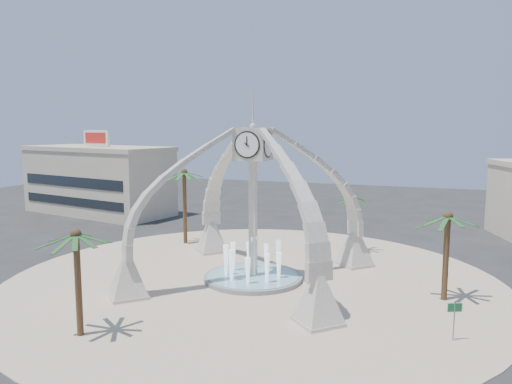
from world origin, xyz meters
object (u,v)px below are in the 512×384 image
(clock_tower, at_px, (253,202))
(palm_east, at_px, (448,217))
(fountain, at_px, (253,277))
(palm_north, at_px, (353,197))
(street_sign, at_px, (454,313))
(palm_south, at_px, (76,236))
(palm_west, at_px, (184,173))

(clock_tower, bearing_deg, palm_east, 1.43)
(clock_tower, bearing_deg, fountain, 90.00)
(palm_north, distance_m, street_sign, 21.30)
(palm_north, height_order, palm_south, palm_south)
(palm_west, relative_size, palm_south, 1.22)
(palm_north, xyz_separation_m, palm_south, (-11.79, -25.81, 0.62))
(fountain, bearing_deg, palm_north, 63.79)
(clock_tower, bearing_deg, palm_west, 139.99)
(palm_south, bearing_deg, palm_north, 65.44)
(palm_east, xyz_separation_m, palm_west, (-25.84, 9.11, 1.46))
(clock_tower, height_order, fountain, clock_tower)
(clock_tower, height_order, palm_south, clock_tower)
(fountain, height_order, street_sign, fountain)
(palm_west, bearing_deg, fountain, -40.01)
(clock_tower, xyz_separation_m, palm_west, (-11.29, 9.48, 1.05))
(clock_tower, relative_size, palm_east, 2.57)
(fountain, distance_m, street_sign, 16.58)
(clock_tower, distance_m, street_sign, 17.18)
(street_sign, bearing_deg, palm_west, 124.60)
(fountain, distance_m, palm_south, 16.03)
(clock_tower, height_order, palm_north, clock_tower)
(palm_north, distance_m, palm_south, 28.38)
(palm_west, xyz_separation_m, palm_north, (17.23, 2.59, -2.04))
(palm_east, bearing_deg, street_sign, -86.23)
(clock_tower, relative_size, palm_south, 2.57)
(palm_east, distance_m, palm_west, 27.44)
(palm_east, bearing_deg, palm_west, 160.58)
(palm_west, bearing_deg, street_sign, -31.79)
(palm_west, bearing_deg, palm_north, 8.54)
(palm_east, distance_m, palm_south, 24.81)
(palm_west, height_order, street_sign, palm_west)
(palm_west, bearing_deg, clock_tower, -40.01)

